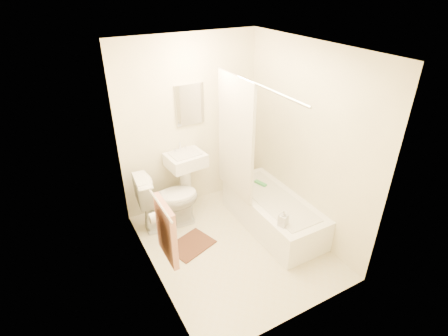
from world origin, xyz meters
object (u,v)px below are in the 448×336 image
bathtub (273,212)px  toilet (168,200)px  sink (186,180)px  bath_mat (191,245)px  soap_bottle (283,218)px

bathtub → toilet: bearing=149.8°
toilet → sink: size_ratio=0.83×
bathtub → bath_mat: 1.16m
toilet → bathtub: (1.20, -0.70, -0.18)m
bath_mat → soap_bottle: bearing=-36.4°
soap_bottle → bathtub: bearing=64.5°
bathtub → soap_bottle: 0.64m
bath_mat → sink: bearing=69.1°
soap_bottle → sink: bearing=113.1°
sink → bathtub: size_ratio=0.63×
sink → soap_bottle: 1.54m
toilet → bathtub: size_ratio=0.52×
toilet → sink: (0.36, 0.22, 0.09)m
bathtub → sink: bearing=132.5°
toilet → bathtub: 1.40m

